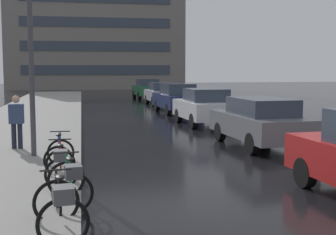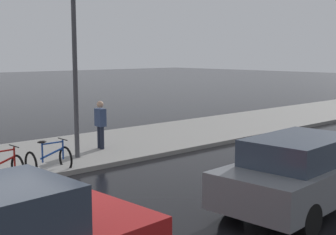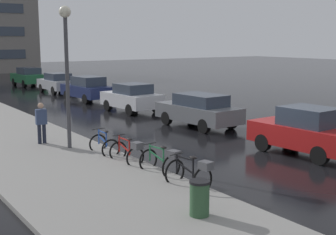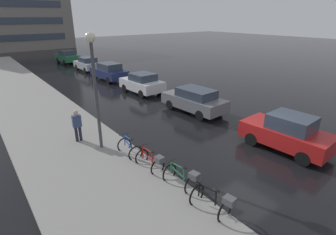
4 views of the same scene
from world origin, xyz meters
The scene contains 5 objects.
sidewalk_kerb centered at (-6.00, 10.00, 0.07)m, with size 4.80×60.00×0.14m, color gray.
bicycle_farthest centered at (-4.12, 3.22, 0.39)m, with size 0.71×1.09×0.95m.
car_grey centered at (2.06, 5.71, 0.81)m, with size 2.14×4.42×1.56m.
pedestrian centered at (-5.46, 5.82, 0.97)m, with size 0.43×0.29×1.71m.
streetlamp centered at (-4.86, 4.56, 3.59)m, with size 0.42×0.42×5.25m.
Camera 2 is at (7.16, -2.73, 3.26)m, focal length 50.00 mm.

